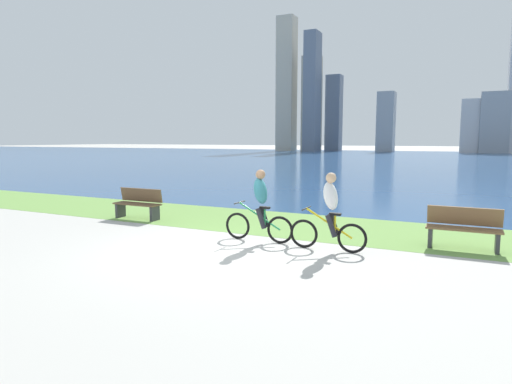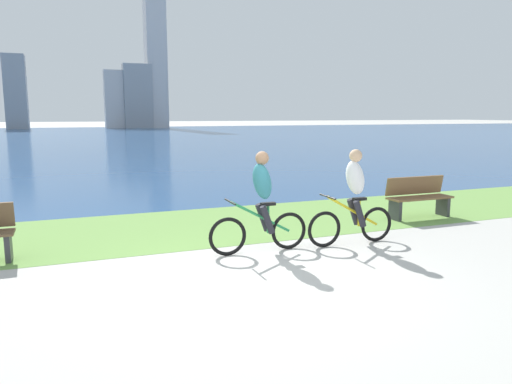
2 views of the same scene
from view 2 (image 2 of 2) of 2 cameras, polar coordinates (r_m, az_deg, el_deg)
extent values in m
plane|color=#B2AFA8|center=(6.84, 0.88, -10.21)|extent=(300.00, 300.00, 0.00)
cube|color=#6B9947|center=(10.04, -6.75, -3.95)|extent=(120.00, 3.46, 0.01)
cube|color=navy|center=(50.75, -18.75, 6.08)|extent=(300.00, 78.89, 0.00)
torus|color=black|center=(7.86, -3.35, -5.24)|extent=(0.63, 0.06, 0.63)
torus|color=black|center=(8.25, 3.86, -4.55)|extent=(0.63, 0.06, 0.63)
cylinder|color=#268C4C|center=(7.99, 0.51, -2.91)|extent=(1.06, 0.04, 0.60)
cylinder|color=#268C4C|center=(8.05, 1.43, -3.18)|extent=(0.04, 0.04, 0.47)
cube|color=black|center=(8.00, 1.43, -1.41)|extent=(0.24, 0.10, 0.05)
cylinder|color=black|center=(7.76, -3.04, -1.15)|extent=(0.03, 0.52, 0.03)
ellipsoid|color=teal|center=(7.90, 0.72, 1.25)|extent=(0.40, 0.36, 0.65)
sphere|color=#A57A59|center=(7.85, 0.72, 4.00)|extent=(0.22, 0.22, 0.22)
cylinder|color=#26262D|center=(7.93, 1.35, -3.26)|extent=(0.27, 0.11, 0.49)
cylinder|color=#26262D|center=(8.11, 0.80, -2.98)|extent=(0.27, 0.11, 0.49)
torus|color=black|center=(8.42, 8.01, -4.35)|extent=(0.63, 0.06, 0.63)
torus|color=black|center=(8.98, 13.92, -3.69)|extent=(0.63, 0.06, 0.63)
cylinder|color=gold|center=(8.64, 11.26, -2.18)|extent=(1.03, 0.04, 0.60)
cylinder|color=gold|center=(8.72, 11.99, -2.43)|extent=(0.04, 0.04, 0.46)
cube|color=black|center=(8.68, 12.04, -0.80)|extent=(0.24, 0.10, 0.05)
cylinder|color=black|center=(8.33, 8.40, -0.55)|extent=(0.03, 0.52, 0.03)
ellipsoid|color=white|center=(8.56, 11.53, 1.66)|extent=(0.40, 0.36, 0.65)
sphere|color=#D8AD84|center=(8.52, 11.62, 4.19)|extent=(0.22, 0.22, 0.22)
cylinder|color=#26262D|center=(8.61, 12.06, -2.50)|extent=(0.27, 0.11, 0.49)
cylinder|color=#26262D|center=(8.77, 11.34, -2.27)|extent=(0.27, 0.11, 0.49)
cube|color=#38383D|center=(8.54, -27.02, -5.71)|extent=(0.08, 0.37, 0.45)
cube|color=brown|center=(11.25, 18.67, -0.64)|extent=(1.50, 0.45, 0.04)
cube|color=brown|center=(11.36, 18.11, 0.75)|extent=(1.50, 0.11, 0.40)
cube|color=#38383D|center=(11.71, 21.06, -1.52)|extent=(0.08, 0.37, 0.45)
cube|color=#38383D|center=(10.88, 15.99, -2.03)|extent=(0.08, 0.37, 0.45)
cube|color=#8C939E|center=(83.45, -26.33, 10.45)|extent=(3.07, 3.44, 11.10)
cube|color=#B7B7BC|center=(82.54, -16.32, 10.37)|extent=(2.92, 2.42, 9.16)
cube|color=#8C939E|center=(82.68, -13.72, 10.83)|extent=(4.47, 2.75, 10.20)
cube|color=#B7B7BC|center=(84.31, -11.70, 15.75)|extent=(3.21, 3.52, 24.52)
camera|label=1|loc=(7.31, 82.04, 2.06)|focal=30.39mm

